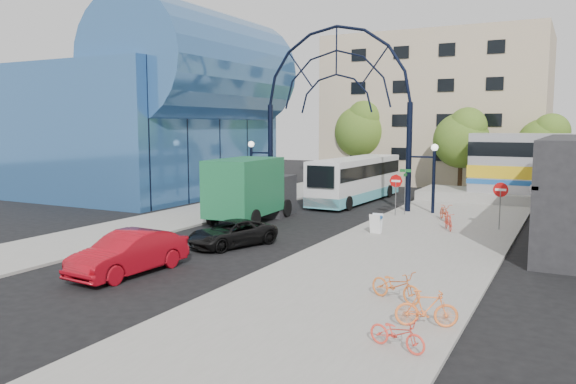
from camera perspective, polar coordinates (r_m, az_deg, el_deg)
The scene contains 22 objects.
ground at distance 26.06m, azimuth -7.23°, elevation -5.59°, with size 120.00×120.00×0.00m, color black.
sidewalk_east at distance 26.33m, azimuth 12.52°, elevation -5.43°, with size 8.00×56.00×0.12m, color gray.
plaza_west at distance 34.59m, azimuth -10.45°, elevation -2.47°, with size 5.00×50.00×0.12m, color gray.
gateway_arch at distance 37.93m, azimuth 4.92°, elevation 11.30°, with size 13.64×0.44×12.10m.
stop_sign at distance 34.50m, azimuth 10.90°, elevation 0.73°, with size 0.80×0.07×2.50m.
do_not_enter_sign at distance 31.31m, azimuth 20.78°, elevation -0.23°, with size 0.76×0.07×2.48m.
street_name_sign at distance 34.95m, azimuth 11.82°, elevation 1.01°, with size 0.70×0.70×2.80m.
sandwich_board at distance 28.73m, azimuth 8.94°, elevation -2.95°, with size 0.55×0.61×0.99m.
transit_hall at distance 46.70m, azimuth -12.40°, elevation 8.03°, with size 16.50×18.00×14.50m.
apartment_block at distance 57.28m, azimuth 14.94°, elevation 8.01°, with size 20.00×12.10×14.00m.
tree_north_a at distance 47.59m, azimuth 17.33°, elevation 5.34°, with size 4.48×4.48×7.00m.
tree_north_b at distance 54.06m, azimuth 7.58°, elevation 6.42°, with size 5.12×5.12×8.00m.
tree_north_c at distance 48.91m, azimuth 24.69°, elevation 4.67°, with size 4.16×4.16×6.50m.
city_bus at distance 41.19m, azimuth 6.93°, elevation 1.33°, with size 3.11×11.78×3.21m.
green_truck at distance 32.71m, azimuth -3.67°, elevation 0.25°, with size 3.26×7.48×3.69m.
black_suv at distance 26.09m, azimuth -5.75°, elevation -4.20°, with size 2.00×4.34×1.21m, color black.
red_sedan at distance 21.98m, azimuth -15.85°, elevation -5.98°, with size 1.70×4.86×1.60m, color #9E0915.
bike_near_a at distance 33.53m, azimuth 15.60°, elevation -1.96°, with size 0.64×1.85×0.97m, color #E3502D.
bike_near_b at distance 30.45m, azimuth 15.99°, elevation -2.87°, with size 0.44×1.56×0.94m, color red.
bike_far_a at distance 18.02m, azimuth 10.89°, elevation -9.29°, with size 0.65×1.86×0.98m, color orange.
bike_far_b at distance 15.95m, azimuth 13.89°, elevation -11.42°, with size 0.48×1.70×1.02m, color orange.
bike_far_c at distance 14.34m, azimuth 11.04°, elevation -13.91°, with size 0.54×1.54×0.81m, color #F44130.
Camera 1 is at (14.53, -20.90, 5.56)m, focal length 35.00 mm.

